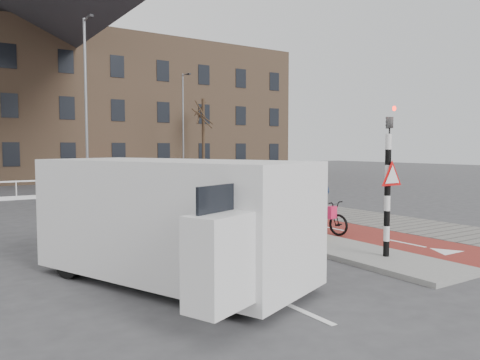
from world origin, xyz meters
TOP-DOWN VIEW (x-y plane):
  - ground at (0.00, 0.00)m, footprint 120.00×120.00m
  - bike_lane at (1.50, 10.00)m, footprint 2.50×60.00m
  - sidewalk at (4.30, 10.00)m, footprint 3.00×60.00m
  - curb_island at (-0.70, 4.00)m, footprint 1.80×16.00m
  - traffic_signal at (-0.60, -2.02)m, footprint 0.80×0.80m
  - bollard at (-0.21, 0.49)m, footprint 0.12×0.12m
  - cyclist_near at (0.60, 1.50)m, footprint 1.02×2.06m
  - cyclist_far at (2.45, 5.85)m, footprint 0.74×1.60m
  - van at (-5.56, -0.77)m, footprint 4.25×6.10m
  - railing at (-5.00, 17.00)m, footprint 28.00×0.10m
  - townhouse_row at (-3.00, 32.00)m, footprint 46.00×10.00m
  - tree_right at (9.01, 24.43)m, footprint 0.24×0.24m
  - streetlight_near at (-3.61, 12.44)m, footprint 0.12×0.12m
  - streetlight_right at (6.36, 22.78)m, footprint 0.12×0.12m

SIDE VIEW (x-z plane):
  - ground at x=0.00m, z-range 0.00..0.00m
  - bike_lane at x=1.50m, z-range 0.00..0.01m
  - sidewalk at x=4.30m, z-range 0.00..0.01m
  - curb_island at x=-0.70m, z-range 0.00..0.12m
  - railing at x=-5.00m, z-range -0.19..0.80m
  - bollard at x=-0.21m, z-range 0.12..0.99m
  - cyclist_near at x=0.60m, z-range -0.33..1.71m
  - cyclist_far at x=2.45m, z-range -0.14..1.60m
  - van at x=-5.56m, z-range 0.06..2.50m
  - traffic_signal at x=-0.60m, z-range 0.15..3.83m
  - tree_right at x=9.01m, z-range 0.00..6.64m
  - streetlight_right at x=6.36m, z-range 0.00..8.19m
  - streetlight_near at x=-3.61m, z-range 0.00..8.46m
  - townhouse_row at x=-3.00m, z-range -0.14..15.76m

